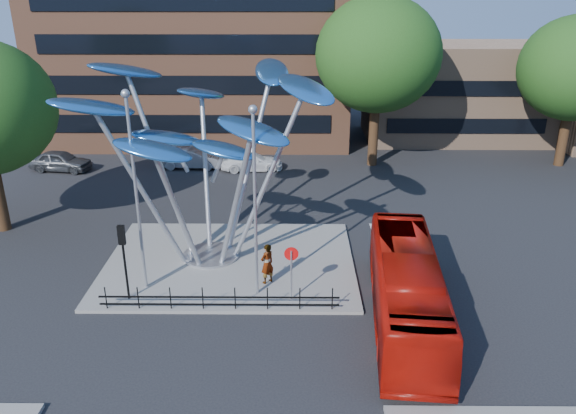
{
  "coord_description": "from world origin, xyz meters",
  "views": [
    {
      "loc": [
        2.04,
        -18.39,
        12.87
      ],
      "look_at": [
        1.85,
        4.0,
        3.81
      ],
      "focal_mm": 35.0,
      "sensor_mm": 36.0,
      "label": 1
    }
  ],
  "objects_px": {
    "traffic_light_island": "(123,247)",
    "parked_car_left": "(60,161)",
    "street_lamp_left": "(134,176)",
    "tree_right": "(378,55)",
    "street_lamp_right": "(255,187)",
    "leaf_sculpture": "(203,122)",
    "parked_car_right": "(252,161)",
    "parked_car_mid": "(191,158)",
    "red_bus": "(406,289)",
    "tree_far": "(576,69)",
    "no_entry_sign_island": "(291,264)",
    "pedestrian": "(267,264)"
  },
  "relations": [
    {
      "from": "traffic_light_island",
      "to": "street_lamp_right",
      "type": "bearing_deg",
      "value": 5.19
    },
    {
      "from": "tree_right",
      "to": "street_lamp_right",
      "type": "relative_size",
      "value": 1.46
    },
    {
      "from": "tree_far",
      "to": "street_lamp_right",
      "type": "height_order",
      "value": "tree_far"
    },
    {
      "from": "street_lamp_right",
      "to": "parked_car_left",
      "type": "relative_size",
      "value": 1.89
    },
    {
      "from": "pedestrian",
      "to": "parked_car_mid",
      "type": "xyz_separation_m",
      "value": [
        -6.36,
        17.2,
        -0.34
      ]
    },
    {
      "from": "leaf_sculpture",
      "to": "street_lamp_left",
      "type": "relative_size",
      "value": 1.45
    },
    {
      "from": "no_entry_sign_island",
      "to": "parked_car_left",
      "type": "height_order",
      "value": "no_entry_sign_island"
    },
    {
      "from": "street_lamp_left",
      "to": "leaf_sculpture",
      "type": "bearing_deg",
      "value": 52.6
    },
    {
      "from": "traffic_light_island",
      "to": "parked_car_right",
      "type": "xyz_separation_m",
      "value": [
        4.05,
        18.14,
        -1.96
      ]
    },
    {
      "from": "tree_right",
      "to": "street_lamp_left",
      "type": "height_order",
      "value": "tree_right"
    },
    {
      "from": "red_bus",
      "to": "pedestrian",
      "type": "distance_m",
      "value": 6.33
    },
    {
      "from": "parked_car_mid",
      "to": "tree_far",
      "type": "bearing_deg",
      "value": -86.91
    },
    {
      "from": "street_lamp_right",
      "to": "no_entry_sign_island",
      "type": "distance_m",
      "value": 3.64
    },
    {
      "from": "traffic_light_island",
      "to": "parked_car_mid",
      "type": "distance_m",
      "value": 18.71
    },
    {
      "from": "red_bus",
      "to": "parked_car_right",
      "type": "xyz_separation_m",
      "value": [
        -7.55,
        19.47,
        -0.81
      ]
    },
    {
      "from": "no_entry_sign_island",
      "to": "parked_car_right",
      "type": "height_order",
      "value": "no_entry_sign_island"
    },
    {
      "from": "tree_far",
      "to": "red_bus",
      "type": "bearing_deg",
      "value": -126.47
    },
    {
      "from": "red_bus",
      "to": "parked_car_right",
      "type": "distance_m",
      "value": 20.9
    },
    {
      "from": "tree_right",
      "to": "red_bus",
      "type": "xyz_separation_m",
      "value": [
        -1.4,
        -20.83,
        -6.58
      ]
    },
    {
      "from": "no_entry_sign_island",
      "to": "parked_car_left",
      "type": "xyz_separation_m",
      "value": [
        -16.78,
        17.84,
        -1.07
      ]
    },
    {
      "from": "traffic_light_island",
      "to": "parked_car_left",
      "type": "distance_m",
      "value": 20.44
    },
    {
      "from": "pedestrian",
      "to": "traffic_light_island",
      "type": "bearing_deg",
      "value": -28.28
    },
    {
      "from": "street_lamp_left",
      "to": "parked_car_left",
      "type": "relative_size",
      "value": 2.01
    },
    {
      "from": "red_bus",
      "to": "parked_car_left",
      "type": "bearing_deg",
      "value": 143.45
    },
    {
      "from": "tree_far",
      "to": "pedestrian",
      "type": "xyz_separation_m",
      "value": [
        -21.09,
        -18.08,
        -6.0
      ]
    },
    {
      "from": "street_lamp_left",
      "to": "red_bus",
      "type": "height_order",
      "value": "street_lamp_left"
    },
    {
      "from": "leaf_sculpture",
      "to": "parked_car_left",
      "type": "relative_size",
      "value": 2.9
    },
    {
      "from": "tree_right",
      "to": "street_lamp_right",
      "type": "bearing_deg",
      "value": -111.54
    },
    {
      "from": "parked_car_left",
      "to": "street_lamp_right",
      "type": "bearing_deg",
      "value": -129.96
    },
    {
      "from": "street_lamp_right",
      "to": "parked_car_left",
      "type": "bearing_deg",
      "value": 131.37
    },
    {
      "from": "traffic_light_island",
      "to": "red_bus",
      "type": "relative_size",
      "value": 0.33
    },
    {
      "from": "parked_car_mid",
      "to": "traffic_light_island",
      "type": "bearing_deg",
      "value": -177.38
    },
    {
      "from": "leaf_sculpture",
      "to": "tree_right",
      "type": "bearing_deg",
      "value": 56.69
    },
    {
      "from": "tree_far",
      "to": "red_bus",
      "type": "xyz_separation_m",
      "value": [
        -15.4,
        -20.83,
        -5.65
      ]
    },
    {
      "from": "tree_right",
      "to": "parked_car_left",
      "type": "xyz_separation_m",
      "value": [
        -22.78,
        -1.65,
        -7.29
      ]
    },
    {
      "from": "leaf_sculpture",
      "to": "parked_car_right",
      "type": "xyz_separation_m",
      "value": [
        1.12,
        13.96,
        -6.22
      ]
    },
    {
      "from": "tree_far",
      "to": "parked_car_mid",
      "type": "relative_size",
      "value": 2.35
    },
    {
      "from": "traffic_light_island",
      "to": "parked_car_left",
      "type": "xyz_separation_m",
      "value": [
        -9.78,
        17.85,
        -1.87
      ]
    },
    {
      "from": "traffic_light_island",
      "to": "no_entry_sign_island",
      "type": "height_order",
      "value": "traffic_light_island"
    },
    {
      "from": "street_lamp_left",
      "to": "traffic_light_island",
      "type": "distance_m",
      "value": 2.96
    },
    {
      "from": "red_bus",
      "to": "parked_car_left",
      "type": "distance_m",
      "value": 28.74
    },
    {
      "from": "no_entry_sign_island",
      "to": "pedestrian",
      "type": "height_order",
      "value": "no_entry_sign_island"
    },
    {
      "from": "no_entry_sign_island",
      "to": "red_bus",
      "type": "relative_size",
      "value": 0.23
    },
    {
      "from": "tree_right",
      "to": "street_lamp_left",
      "type": "bearing_deg",
      "value": -124.05
    },
    {
      "from": "parked_car_mid",
      "to": "leaf_sculpture",
      "type": "bearing_deg",
      "value": -165.59
    },
    {
      "from": "street_lamp_left",
      "to": "red_bus",
      "type": "xyz_separation_m",
      "value": [
        11.1,
        -2.33,
        -3.9
      ]
    },
    {
      "from": "street_lamp_right",
      "to": "pedestrian",
      "type": "bearing_deg",
      "value": 65.82
    },
    {
      "from": "leaf_sculpture",
      "to": "red_bus",
      "type": "xyz_separation_m",
      "value": [
        8.67,
        -5.51,
        -5.42
      ]
    },
    {
      "from": "parked_car_mid",
      "to": "street_lamp_right",
      "type": "bearing_deg",
      "value": -160.58
    },
    {
      "from": "red_bus",
      "to": "parked_car_right",
      "type": "relative_size",
      "value": 2.33
    }
  ]
}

